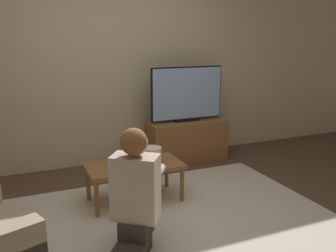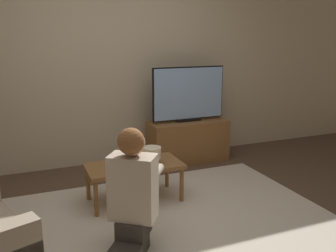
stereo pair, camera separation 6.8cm
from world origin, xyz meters
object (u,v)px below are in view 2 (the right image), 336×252
at_px(person_kneeling, 132,192).
at_px(coffee_table, 134,168).
at_px(tv, 188,94).
at_px(table_lamp, 152,154).

bearing_deg(person_kneeling, coffee_table, -71.80).
bearing_deg(tv, coffee_table, -137.57).
relative_size(person_kneeling, table_lamp, 5.30).
height_order(person_kneeling, table_lamp, person_kneeling).
xyz_separation_m(coffee_table, person_kneeling, (-0.27, -0.83, 0.14)).
relative_size(tv, table_lamp, 5.33).
height_order(tv, table_lamp, tv).
relative_size(tv, coffee_table, 1.05).
height_order(coffee_table, person_kneeling, person_kneeling).
bearing_deg(coffee_table, table_lamp, -21.98).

